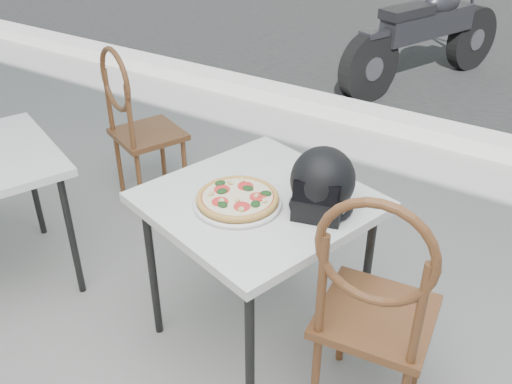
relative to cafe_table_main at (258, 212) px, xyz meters
The scene contains 8 objects.
curb 2.55m from the cafe_table_main, 78.19° to the left, with size 30.00×0.25×0.12m, color #ABA8A0.
cafe_table_main is the anchor object (origin of this frame).
plate 0.12m from the cafe_table_main, 112.87° to the right, with size 0.44×0.44×0.02m.
pizza 0.14m from the cafe_table_main, 112.93° to the right, with size 0.39×0.39×0.04m.
helmet 0.30m from the cafe_table_main, 13.56° to the left, with size 0.30×0.30×0.25m.
cafe_chair_main 0.58m from the cafe_table_main, 13.78° to the right, with size 0.44×0.44×1.04m.
cafe_chair_side 1.38m from the cafe_table_main, 153.80° to the left, with size 0.49×0.49×0.98m.
motorcycle 3.53m from the cafe_table_main, 97.29° to the left, with size 0.85×1.92×1.00m.
Camera 1 is at (0.49, -0.99, 1.91)m, focal length 40.00 mm.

